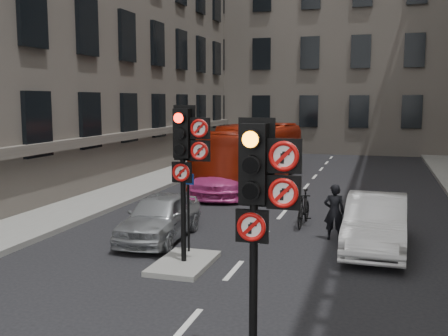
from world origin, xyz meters
The scene contains 12 objects.
pavement_left centered at (-7.20, 12.00, 0.08)m, with size 3.00×50.00×0.16m, color gray.
centre_island centered at (-1.20, 5.00, 0.06)m, with size 1.20×2.00×0.12m, color gray.
building_far centered at (0.00, 38.00, 10.00)m, with size 30.00×14.00×20.00m, color #6B635A.
signal_near centered at (1.49, 0.99, 2.58)m, with size 0.91×0.40×3.58m.
signal_far centered at (-1.11, 4.99, 2.70)m, with size 0.91×0.40×3.58m.
car_silver centered at (-2.67, 7.00, 0.64)m, with size 1.50×3.74×1.27m, color #A5A9AD.
car_white centered at (3.02, 7.65, 0.70)m, with size 1.47×4.22×1.39m, color silver.
car_pink centered at (-2.93, 14.19, 0.74)m, with size 2.08×5.11×1.48m, color #C83B8B.
bus_red centered at (-2.50, 17.30, 1.34)m, with size 2.26×9.65×2.69m, color maroon.
motorcycle centered at (0.89, 9.71, 0.54)m, with size 0.51×1.79×1.08m, color black.
motorcyclist centered at (1.92, 8.31, 0.77)m, with size 0.56×0.37×1.55m, color black.
info_sign centered at (-1.36, 5.73, 1.37)m, with size 0.33×0.12×1.94m.
Camera 1 is at (3.04, -5.96, 3.83)m, focal length 42.00 mm.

